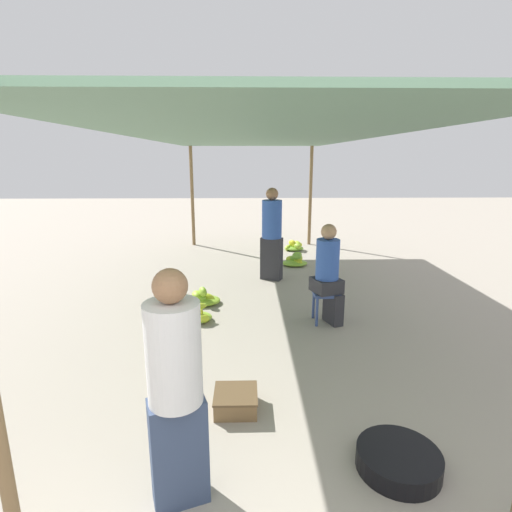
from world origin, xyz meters
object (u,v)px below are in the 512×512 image
Objects in this scene: vendor_seated at (329,272)px; stool at (326,298)px; crate_near at (236,401)px; banana_pile_left_0 at (197,316)px; basin_black at (398,460)px; banana_pile_right_1 at (294,246)px; shopper_walking_mid at (272,233)px; vendor_foreground at (176,388)px; banana_pile_right_0 at (296,260)px; banana_pile_left_1 at (202,299)px.

stool is at bearing 159.87° from vendor_seated.
vendor_seated is 2.29m from crate_near.
vendor_seated is at bearing -1.78° from banana_pile_left_0.
stool reaches higher than crate_near.
banana_pile_right_1 reaches higher than basin_black.
shopper_walking_mid reaches higher than banana_pile_left_0.
vendor_foreground reaches higher than stool.
banana_pile_right_0 is at bearing 90.67° from basin_black.
banana_pile_right_0 reaches higher than banana_pile_left_0.
shopper_walking_mid reaches higher than vendor_seated.
vendor_seated reaches higher than banana_pile_left_0.
vendor_seated is 2.78× the size of banana_pile_right_1.
banana_pile_right_0 is (-0.05, 2.89, -0.24)m from stool.
stool reaches higher than banana_pile_right_0.
banana_pile_left_0 reaches higher than banana_pile_right_1.
vendor_foreground is 3.43× the size of banana_pile_left_0.
vendor_seated is at bearing -72.48° from shopper_walking_mid.
vendor_seated is (1.49, 2.81, -0.11)m from vendor_foreground.
banana_pile_left_1 is at bearing 90.81° from banana_pile_left_0.
vendor_foreground reaches higher than banana_pile_left_0.
banana_pile_left_1 is (-1.74, 0.72, -0.61)m from vendor_seated.
vendor_foreground reaches higher than banana_pile_right_0.
banana_pile_left_0 is at bearing 106.43° from crate_near.
crate_near is at bearing 148.37° from basin_black.
crate_near is at bearing -121.79° from vendor_seated.
crate_near is (-1.23, -6.11, -0.01)m from banana_pile_right_1.
banana_pile_left_0 is 0.80× the size of banana_pile_left_1.
vendor_foreground is 3.18m from vendor_seated.
banana_pile_left_0 is 0.87× the size of banana_pile_right_0.
banana_pile_right_0 is 0.32× the size of shopper_walking_mid.
banana_pile_right_1 is 6.23m from crate_near.
banana_pile_right_1 is at bearing 84.42° from banana_pile_right_0.
vendor_foreground is 0.94× the size of shopper_walking_mid.
stool is at bearing -91.15° from banana_pile_right_1.
banana_pile_right_0 is (1.42, 5.71, -0.70)m from vendor_foreground.
vendor_foreground is at bearing -117.57° from stool.
stool is 0.35m from vendor_seated.
banana_pile_left_0 is 0.67m from banana_pile_left_1.
vendor_foreground is 1.67m from basin_black.
banana_pile_right_0 is at bearing 91.27° from vendor_seated.
crate_near is at bearing -102.96° from banana_pile_right_0.
crate_near is (-1.14, -1.88, -0.26)m from stool.
shopper_walking_mid is at bearing 107.08° from stool.
banana_pile_right_1 is (0.13, 1.34, -0.01)m from banana_pile_right_0.
basin_black is 1.23× the size of banana_pile_right_1.
stool is 2.22m from crate_near.
banana_pile_right_0 is at bearing 52.39° from banana_pile_left_1.
banana_pile_left_1 is at bearing 94.06° from vendor_foreground.
vendor_foreground is 2.64× the size of basin_black.
stool is at bearing 58.71° from crate_near.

